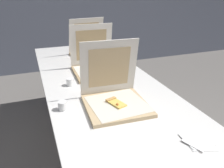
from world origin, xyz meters
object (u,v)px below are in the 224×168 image
object	(u,v)px
pizza_box_middle	(95,66)
cup_white_mid	(70,82)
table	(101,88)
cup_white_near_left	(63,106)
pizza_box_front	(115,97)
napkin_pile	(198,141)
pizza_box_back	(91,51)

from	to	relation	value
pizza_box_middle	cup_white_mid	bearing A→B (deg)	-139.23
table	cup_white_near_left	distance (m)	0.47
table	cup_white_mid	size ratio (longest dim) A/B	44.43
pizza_box_front	pizza_box_middle	distance (m)	0.60
pizza_box_front	table	bearing A→B (deg)	88.83
table	cup_white_mid	distance (m)	0.24
pizza_box_middle	napkin_pile	xyz separation A→B (m)	(0.19, -1.08, -0.05)
pizza_box_back	cup_white_near_left	world-z (taller)	pizza_box_back
pizza_box_front	cup_white_near_left	size ratio (longest dim) A/B	7.18
pizza_box_front	napkin_pile	xyz separation A→B (m)	(0.24, -0.48, -0.05)
table	cup_white_mid	bearing A→B (deg)	173.24
table	napkin_pile	world-z (taller)	napkin_pile
napkin_pile	pizza_box_back	bearing A→B (deg)	93.80
table	napkin_pile	distance (m)	0.87
pizza_box_front	pizza_box_back	bearing A→B (deg)	85.86
pizza_box_front	pizza_box_back	xyz separation A→B (m)	(0.14, 1.06, -0.00)
table	pizza_box_back	xyz separation A→B (m)	(0.11, 0.70, 0.10)
pizza_box_middle	pizza_box_back	size ratio (longest dim) A/B	0.94
pizza_box_front	napkin_pile	world-z (taller)	pizza_box_front
pizza_box_middle	napkin_pile	bearing A→B (deg)	-78.66
pizza_box_front	cup_white_mid	distance (m)	0.44
table	napkin_pile	xyz separation A→B (m)	(0.21, -0.84, 0.05)
table	napkin_pile	size ratio (longest dim) A/B	14.64
table	pizza_box_front	xyz separation A→B (m)	(-0.03, -0.36, 0.10)
cup_white_mid	pizza_box_front	bearing A→B (deg)	-62.37
cup_white_near_left	pizza_box_back	bearing A→B (deg)	65.86
pizza_box_middle	napkin_pile	distance (m)	1.10
napkin_pile	pizza_box_middle	bearing A→B (deg)	99.84
pizza_box_back	cup_white_near_left	xyz separation A→B (m)	(-0.45, -1.01, -0.03)
table	pizza_box_front	size ratio (longest dim) A/B	6.19
pizza_box_front	cup_white_mid	size ratio (longest dim) A/B	7.18
pizza_box_middle	pizza_box_front	bearing A→B (deg)	-93.77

